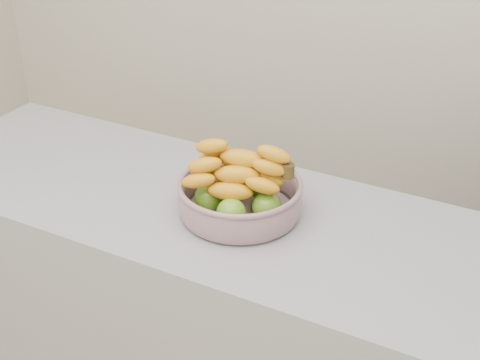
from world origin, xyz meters
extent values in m
cube|color=#94959C|center=(0.00, 0.76, 0.45)|extent=(2.00, 0.60, 0.90)
cylinder|color=#909DAD|center=(0.00, 0.76, 0.91)|extent=(0.28, 0.28, 0.01)
torus|color=#909DAD|center=(0.00, 0.76, 0.99)|extent=(0.32, 0.32, 0.01)
sphere|color=#5C9319|center=(0.02, 0.68, 0.95)|extent=(0.08, 0.08, 0.08)
sphere|color=#5C9319|center=(0.08, 0.75, 0.95)|extent=(0.08, 0.08, 0.08)
sphere|color=#5C9319|center=(0.04, 0.83, 0.95)|extent=(0.08, 0.08, 0.08)
sphere|color=#5C9319|center=(-0.05, 0.81, 0.95)|extent=(0.08, 0.08, 0.08)
sphere|color=#5C9319|center=(-0.06, 0.72, 0.95)|extent=(0.08, 0.08, 0.08)
ellipsoid|color=#FFAC15|center=(0.00, 0.71, 0.99)|extent=(0.21, 0.11, 0.05)
ellipsoid|color=#FFAC15|center=(-0.01, 0.76, 0.99)|extent=(0.21, 0.09, 0.05)
ellipsoid|color=#FFAC15|center=(-0.02, 0.81, 0.99)|extent=(0.21, 0.06, 0.05)
ellipsoid|color=#FFAC15|center=(0.01, 0.73, 1.03)|extent=(0.21, 0.12, 0.05)
ellipsoid|color=#FFAC15|center=(0.00, 0.78, 1.03)|extent=(0.20, 0.05, 0.05)
ellipsoid|color=#FFAC15|center=(0.01, 0.76, 1.06)|extent=(0.21, 0.09, 0.05)
cylinder|color=#3E3113|center=(0.12, 0.78, 1.05)|extent=(0.03, 0.03, 0.04)
camera|label=1|loc=(0.69, -0.54, 1.84)|focal=50.00mm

